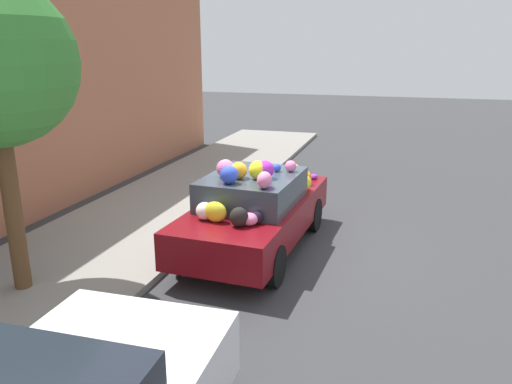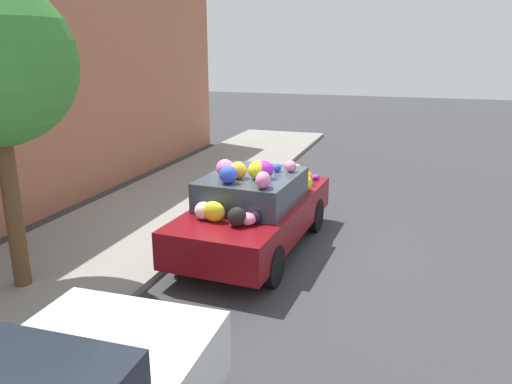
# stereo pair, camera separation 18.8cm
# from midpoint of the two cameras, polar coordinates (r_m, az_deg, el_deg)

# --- Properties ---
(ground_plane) EXTENTS (60.00, 60.00, 0.00)m
(ground_plane) POSITION_cam_midpoint_polar(r_m,az_deg,el_deg) (9.01, 0.80, -6.50)
(ground_plane) COLOR #38383A
(sidewalk_curb) EXTENTS (24.00, 3.20, 0.11)m
(sidewalk_curb) POSITION_cam_midpoint_polar(r_m,az_deg,el_deg) (10.07, -14.06, -4.15)
(sidewalk_curb) COLOR gray
(sidewalk_curb) RESTS_ON ground
(building_facade) EXTENTS (18.00, 1.20, 5.77)m
(building_facade) POSITION_cam_midpoint_polar(r_m,az_deg,el_deg) (10.78, -25.75, 11.34)
(building_facade) COLOR #B26B4C
(building_facade) RESTS_ON ground
(fire_hydrant) EXTENTS (0.20, 0.20, 0.70)m
(fire_hydrant) POSITION_cam_midpoint_polar(r_m,az_deg,el_deg) (10.59, -4.58, -0.40)
(fire_hydrant) COLOR red
(fire_hydrant) RESTS_ON sidewalk_curb
(art_car) EXTENTS (4.14, 1.86, 1.71)m
(art_car) POSITION_cam_midpoint_polar(r_m,az_deg,el_deg) (8.70, 0.55, -1.97)
(art_car) COLOR maroon
(art_car) RESTS_ON ground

